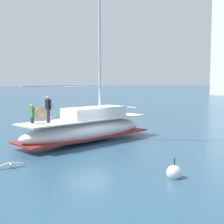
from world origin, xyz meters
TOP-DOWN VIEW (x-y plane):
  - ground_plane at (0.00, 0.00)m, footprint 400.00×400.00m
  - main_sailboat at (-0.80, 0.29)m, footprint 4.13×9.88m
  - seagull at (2.75, -5.80)m, footprint 0.47×1.21m
  - mooring_buoy at (7.94, -0.80)m, footprint 0.64×0.64m

SIDE VIEW (x-z plane):
  - ground_plane at x=0.00m, z-range 0.00..0.00m
  - seagull at x=2.75m, z-range 0.08..0.26m
  - mooring_buoy at x=7.94m, z-range -0.27..0.65m
  - main_sailboat at x=-0.80m, z-range -5.06..6.86m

